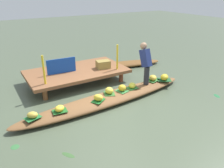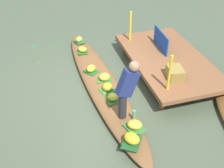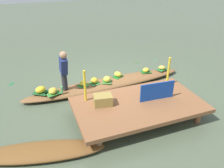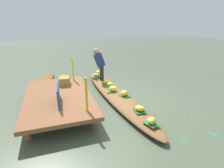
% 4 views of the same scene
% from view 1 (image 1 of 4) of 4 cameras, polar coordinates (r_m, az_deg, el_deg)
% --- Properties ---
extents(canal_water, '(40.00, 40.00, 0.00)m').
position_cam_1_polar(canal_water, '(6.20, -0.77, -4.65)').
color(canal_water, '#4A5641').
rests_on(canal_water, ground).
extents(dock_platform, '(3.20, 1.80, 0.42)m').
position_cam_1_polar(dock_platform, '(7.47, -8.98, 3.08)').
color(dock_platform, brown).
rests_on(dock_platform, ground).
extents(vendor_boat, '(5.33, 1.06, 0.22)m').
position_cam_1_polar(vendor_boat, '(6.15, -0.78, -3.74)').
color(vendor_boat, brown).
rests_on(vendor_boat, ground).
extents(moored_boat, '(2.70, 1.21, 0.19)m').
position_cam_1_polar(moored_boat, '(9.08, 4.40, 5.18)').
color(moored_boat, brown).
rests_on(moored_boat, ground).
extents(leaf_mat_0, '(0.33, 0.28, 0.01)m').
position_cam_1_polar(leaf_mat_0, '(6.54, 5.14, -1.00)').
color(leaf_mat_0, '#317230').
rests_on(leaf_mat_0, vendor_boat).
extents(banana_bunch_0, '(0.29, 0.30, 0.16)m').
position_cam_1_polar(banana_bunch_0, '(6.50, 5.16, -0.36)').
color(banana_bunch_0, yellow).
rests_on(banana_bunch_0, vendor_boat).
extents(leaf_mat_1, '(0.53, 0.49, 0.01)m').
position_cam_1_polar(leaf_mat_1, '(7.28, 13.17, 1.05)').
color(leaf_mat_1, '#1C5227').
rests_on(leaf_mat_1, vendor_boat).
extents(banana_bunch_1, '(0.38, 0.36, 0.19)m').
position_cam_1_polar(banana_bunch_1, '(7.24, 13.23, 1.72)').
color(banana_bunch_1, gold).
rests_on(banana_bunch_1, vendor_boat).
extents(leaf_mat_2, '(0.39, 0.33, 0.01)m').
position_cam_1_polar(leaf_mat_2, '(5.38, -19.58, -8.10)').
color(leaf_mat_2, '#247135').
rests_on(leaf_mat_2, vendor_boat).
extents(banana_bunch_2, '(0.30, 0.28, 0.14)m').
position_cam_1_polar(banana_bunch_2, '(5.34, -19.68, -7.45)').
color(banana_bunch_2, gold).
rests_on(banana_bunch_2, vendor_boat).
extents(leaf_mat_3, '(0.35, 0.37, 0.01)m').
position_cam_1_polar(leaf_mat_3, '(6.33, 2.58, -1.76)').
color(leaf_mat_3, '#3A8540').
rests_on(leaf_mat_3, vendor_boat).
extents(banana_bunch_3, '(0.26, 0.27, 0.19)m').
position_cam_1_polar(banana_bunch_3, '(6.30, 2.60, -1.00)').
color(banana_bunch_3, gold).
rests_on(banana_bunch_3, vendor_boat).
extents(leaf_mat_4, '(0.47, 0.40, 0.01)m').
position_cam_1_polar(leaf_mat_4, '(7.19, 10.36, 1.01)').
color(leaf_mat_4, '#377A33').
rests_on(leaf_mat_4, vendor_boat).
extents(banana_bunch_4, '(0.34, 0.36, 0.16)m').
position_cam_1_polar(banana_bunch_4, '(7.16, 10.40, 1.60)').
color(banana_bunch_4, gold).
rests_on(banana_bunch_4, vendor_boat).
extents(leaf_mat_5, '(0.36, 0.29, 0.01)m').
position_cam_1_polar(leaf_mat_5, '(5.47, -13.21, -6.72)').
color(leaf_mat_5, '#205F22').
rests_on(leaf_mat_5, vendor_boat).
extents(banana_bunch_5, '(0.31, 0.30, 0.14)m').
position_cam_1_polar(banana_bunch_5, '(5.44, -13.27, -6.08)').
color(banana_bunch_5, yellow).
rests_on(banana_bunch_5, vendor_boat).
extents(leaf_mat_6, '(0.43, 0.39, 0.01)m').
position_cam_1_polar(leaf_mat_6, '(5.81, -3.52, -4.22)').
color(leaf_mat_6, '#1A6523').
rests_on(leaf_mat_6, vendor_boat).
extents(banana_bunch_6, '(0.30, 0.31, 0.17)m').
position_cam_1_polar(banana_bunch_6, '(5.77, -3.54, -3.48)').
color(banana_bunch_6, yellow).
rests_on(banana_bunch_6, vendor_boat).
extents(leaf_mat_7, '(0.39, 0.43, 0.01)m').
position_cam_1_polar(leaf_mat_7, '(6.17, -0.72, -2.43)').
color(leaf_mat_7, '#396E2E').
rests_on(leaf_mat_7, vendor_boat).
extents(banana_bunch_7, '(0.25, 0.27, 0.18)m').
position_cam_1_polar(banana_bunch_7, '(6.14, -0.72, -1.68)').
color(banana_bunch_7, yellow).
rests_on(banana_bunch_7, vendor_boat).
extents(vendor_person, '(0.21, 0.44, 1.24)m').
position_cam_1_polar(vendor_person, '(6.69, 8.57, 5.78)').
color(vendor_person, '#28282D').
rests_on(vendor_person, vendor_boat).
extents(water_bottle, '(0.06, 0.06, 0.21)m').
position_cam_1_polar(water_bottle, '(7.05, 8.50, 1.56)').
color(water_bottle, '#4EAA61').
rests_on(water_bottle, vendor_boat).
extents(market_banner, '(0.92, 0.08, 0.47)m').
position_cam_1_polar(market_banner, '(7.21, -12.79, 4.54)').
color(market_banner, '#133D9C').
rests_on(market_banner, dock_platform).
extents(railing_post_west, '(0.06, 0.06, 0.83)m').
position_cam_1_polar(railing_post_west, '(6.43, -17.03, 3.45)').
color(railing_post_west, gold).
rests_on(railing_post_west, dock_platform).
extents(railing_post_east, '(0.06, 0.06, 0.83)m').
position_cam_1_polar(railing_post_east, '(7.33, 1.36, 6.88)').
color(railing_post_east, gold).
rests_on(railing_post_east, dock_platform).
extents(produce_crate, '(0.49, 0.39, 0.26)m').
position_cam_1_polar(produce_crate, '(7.53, -2.28, 5.03)').
color(produce_crate, olive).
rests_on(produce_crate, dock_platform).
extents(drifting_plant_0, '(0.21, 0.22, 0.01)m').
position_cam_1_polar(drifting_plant_0, '(4.99, -23.53, -14.51)').
color(drifting_plant_0, '#336A37').
rests_on(drifting_plant_0, ground).
extents(drifting_plant_1, '(0.24, 0.30, 0.01)m').
position_cam_1_polar(drifting_plant_1, '(4.50, -11.11, -17.35)').
color(drifting_plant_1, '#375B2D').
rests_on(drifting_plant_1, ground).
extents(drifting_plant_3, '(0.23, 0.29, 0.01)m').
position_cam_1_polar(drifting_plant_3, '(7.23, 25.20, -2.74)').
color(drifting_plant_3, '#216636').
rests_on(drifting_plant_3, ground).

